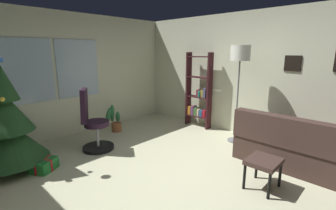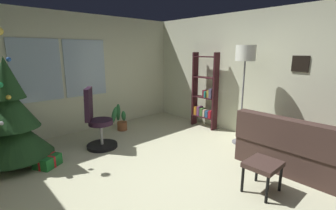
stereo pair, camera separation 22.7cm
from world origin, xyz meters
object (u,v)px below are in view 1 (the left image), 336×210
Objects in this scene: office_chair at (93,126)px; potted_plant at (114,121)px; bookshelf at (199,95)px; gift_box_green at (44,165)px; floor_lamp at (240,60)px; footstool at (264,164)px; holiday_tree at (6,125)px; couch at (311,148)px.

office_chair is 1.04m from potted_plant.
bookshelf reaches higher than potted_plant.
gift_box_green is 1.02m from office_chair.
floor_lamp is at bearing -26.31° from gift_box_green.
footstool is 2.08m from floor_lamp.
footstool is at bearing -72.35° from office_chair.
gift_box_green is 1.92m from potted_plant.
footstool is 2.71m from bookshelf.
bookshelf is (2.42, -0.56, 0.31)m from office_chair.
holiday_tree is at bearing 130.79° from gift_box_green.
holiday_tree is (-2.13, 2.96, 0.37)m from footstool.
bookshelf is 0.93× the size of floor_lamp.
office_chair is 0.61× the size of floor_lamp.
office_chair is (1.26, -0.22, -0.27)m from holiday_tree.
footstool is 1.01× the size of gift_box_green.
gift_box_green is at bearing -49.21° from holiday_tree.
office_chair is 0.65× the size of bookshelf.
potted_plant is at bearing 108.15° from couch.
potted_plant is at bearing 90.70° from footstool.
footstool is 0.69× the size of potted_plant.
office_chair reaches higher than couch.
holiday_tree is at bearing 170.09° from office_chair.
footstool is at bearing 165.50° from couch.
gift_box_green is at bearing -170.81° from office_chair.
couch reaches higher than footstool.
footstool is (-1.15, 0.30, 0.06)m from couch.
floor_lamp reaches higher than potted_plant.
gift_box_green is 3.75m from floor_lamp.
holiday_tree reaches higher than gift_box_green.
bookshelf reaches higher than couch.
office_chair is 2.95m from floor_lamp.
footstool is at bearing -55.02° from gift_box_green.
gift_box_green is at bearing 135.72° from couch.
footstool is 0.23× the size of floor_lamp.
floor_lamp reaches higher than office_chair.
floor_lamp is 2.94m from potted_plant.
holiday_tree reaches higher than floor_lamp.
holiday_tree is 1.31m from office_chair.
floor_lamp is at bearing -104.29° from bookshelf.
couch is at bearing -71.85° from potted_plant.
floor_lamp reaches higher than gift_box_green.
bookshelf is at bearing -35.62° from potted_plant.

